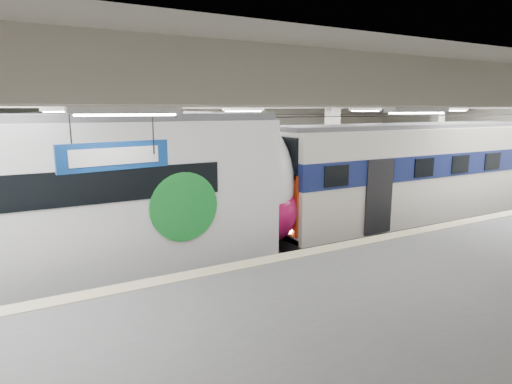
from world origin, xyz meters
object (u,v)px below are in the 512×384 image
far_train (5,178)px  wayfinding_sign (115,155)px  modern_emu (78,205)px  older_rer (411,174)px

far_train → wayfinding_sign: bearing=-81.1°
far_train → wayfinding_sign: size_ratio=8.31×
modern_emu → wayfinding_sign: (0.14, -5.02, 1.83)m
older_rer → far_train: 15.83m
older_rer → wayfinding_sign: size_ratio=7.10×
wayfinding_sign → far_train: bearing=91.6°
modern_emu → far_train: (-1.85, 5.50, 0.13)m
modern_emu → older_rer: modern_emu is taller
modern_emu → older_rer: 13.00m
modern_emu → wayfinding_sign: bearing=-88.4°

